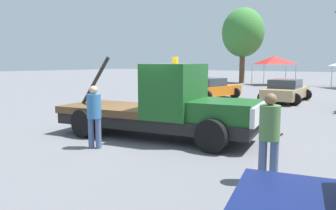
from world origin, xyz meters
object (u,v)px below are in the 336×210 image
parked_car_tan (286,91)px  tree_left (243,33)px  tow_truck (166,107)px  person_near_truck (269,132)px  canopy_tent_red (275,60)px  traffic_cone (275,127)px  person_at_hood (94,112)px  parked_car_orange (210,89)px

parked_car_tan → tree_left: size_ratio=0.56×
tow_truck → person_near_truck: 4.21m
tree_left → person_near_truck: bearing=-65.2°
tow_truck → canopy_tent_red: (-5.46, 25.86, 1.59)m
parked_car_tan → traffic_cone: parked_car_tan is taller
parked_car_tan → canopy_tent_red: bearing=17.8°
person_at_hood → traffic_cone: person_at_hood is taller
canopy_tent_red → parked_car_orange: bearing=-85.9°
person_near_truck → parked_car_tan: 14.03m
person_at_hood → parked_car_tan: size_ratio=0.37×
person_near_truck → traffic_cone: (-1.29, 4.30, -0.75)m
tow_truck → traffic_cone: 3.60m
tow_truck → parked_car_tan: bearing=78.7°
tow_truck → person_at_hood: 2.25m
tow_truck → parked_car_tan: 11.70m
parked_car_tan → canopy_tent_red: 15.31m
person_near_truck → traffic_cone: size_ratio=3.16×
person_at_hood → canopy_tent_red: (-4.59, 27.93, 1.57)m
tow_truck → parked_car_tan: tow_truck is taller
person_at_hood → parked_car_tan: 13.80m
person_near_truck → traffic_cone: 4.55m
tow_truck → person_near_truck: bearing=-36.7°
person_near_truck → canopy_tent_red: size_ratio=0.50×
parked_car_orange → traffic_cone: bearing=-130.2°
person_at_hood → canopy_tent_red: bearing=162.2°
person_at_hood → tree_left: bearing=169.5°
parked_car_orange → tree_left: 18.17m
person_near_truck → tree_left: (-13.38, 28.95, 4.61)m
parked_car_tan → traffic_cone: size_ratio=8.45×
tow_truck → person_near_truck: size_ratio=3.76×
person_at_hood → traffic_cone: (3.39, 4.55, -0.73)m
canopy_tent_red → person_near_truck: bearing=-71.5°
parked_car_tan → person_near_truck: bearing=-167.8°
tow_truck → canopy_tent_red: canopy_tent_red is taller
person_near_truck → parked_car_tan: person_near_truck is taller
person_near_truck → parked_car_orange: 14.74m
tree_left → canopy_tent_red: bearing=-17.2°
parked_car_tan → canopy_tent_red: (-5.49, 14.17, 1.91)m
person_at_hood → parked_car_orange: (-3.49, 12.52, -0.33)m
tow_truck → person_at_hood: tow_truck is taller
person_near_truck → traffic_cone: person_near_truck is taller
canopy_tent_red → tow_truck: bearing=-78.1°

